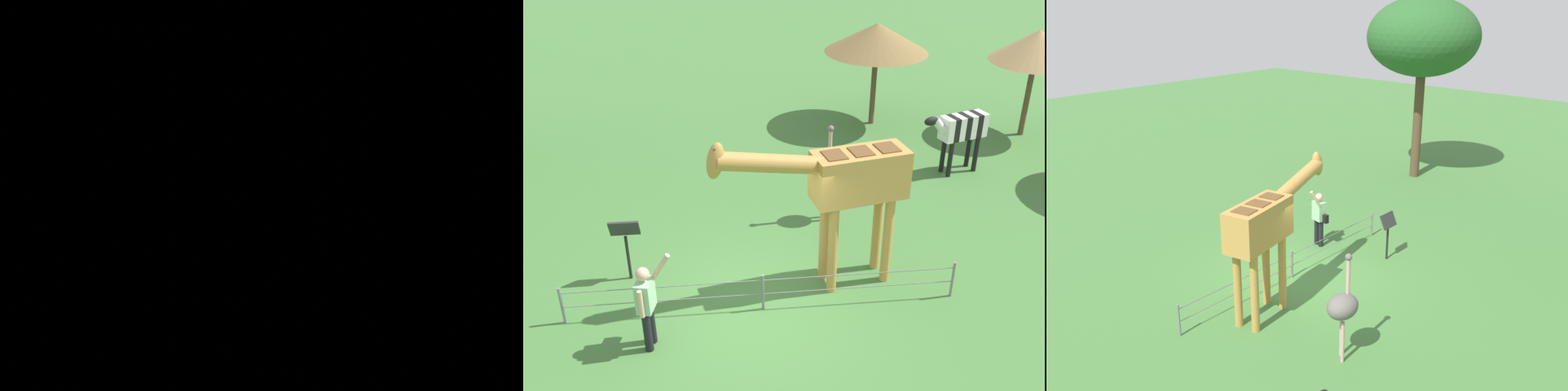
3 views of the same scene
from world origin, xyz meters
TOP-DOWN VIEW (x-y plane):
  - ground_plane at (0.00, 0.00)m, footprint 60.00×60.00m
  - giraffe at (-1.53, -0.59)m, footprint 3.65×1.21m
  - visitor at (1.93, 0.84)m, footprint 0.61×0.59m
  - zebra at (-5.39, -4.93)m, footprint 1.81×0.83m
  - ostrich at (-1.85, -2.97)m, footprint 0.70×0.56m
  - shade_hut_near at (-8.15, -7.09)m, footprint 2.52×2.52m
  - shade_hut_far at (-3.99, -8.42)m, footprint 3.00×3.00m
  - info_sign at (2.48, -1.13)m, footprint 0.56×0.21m
  - wire_fence at (0.00, 0.09)m, footprint 7.05×0.05m

SIDE VIEW (x-z plane):
  - ground_plane at x=0.00m, z-range 0.00..0.00m
  - wire_fence at x=0.00m, z-range 0.03..0.78m
  - visitor at x=1.93m, z-range 0.02..1.79m
  - info_sign at x=2.48m, z-range 0.29..1.61m
  - zebra at x=-5.39m, z-range 0.33..1.99m
  - ostrich at x=-1.85m, z-range 0.05..2.30m
  - giraffe at x=-1.53m, z-range 0.51..3.76m
  - shade_hut_near at x=-8.15m, z-range 1.08..4.14m
  - shade_hut_far at x=-3.99m, z-range 1.09..4.13m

